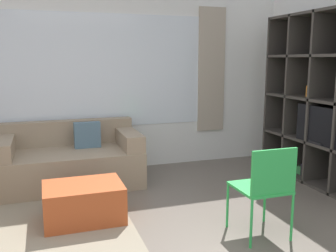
{
  "coord_description": "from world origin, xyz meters",
  "views": [
    {
      "loc": [
        -0.82,
        -2.45,
        1.62
      ],
      "look_at": [
        0.55,
        1.61,
        0.85
      ],
      "focal_mm": 40.0,
      "sensor_mm": 36.0,
      "label": 1
    }
  ],
  "objects_px": {
    "ottoman": "(84,203)",
    "folding_chair": "(265,184)",
    "shelving_unit": "(323,100)",
    "couch_main": "(70,161)"
  },
  "relations": [
    {
      "from": "ottoman",
      "to": "folding_chair",
      "type": "height_order",
      "value": "folding_chair"
    },
    {
      "from": "ottoman",
      "to": "folding_chair",
      "type": "distance_m",
      "value": 1.8
    },
    {
      "from": "shelving_unit",
      "to": "ottoman",
      "type": "bearing_deg",
      "value": -175.66
    },
    {
      "from": "couch_main",
      "to": "ottoman",
      "type": "height_order",
      "value": "couch_main"
    },
    {
      "from": "shelving_unit",
      "to": "folding_chair",
      "type": "bearing_deg",
      "value": -144.1
    },
    {
      "from": "couch_main",
      "to": "folding_chair",
      "type": "bearing_deg",
      "value": -53.8
    },
    {
      "from": "couch_main",
      "to": "ottoman",
      "type": "relative_size",
      "value": 2.3
    },
    {
      "from": "shelving_unit",
      "to": "folding_chair",
      "type": "height_order",
      "value": "shelving_unit"
    },
    {
      "from": "shelving_unit",
      "to": "couch_main",
      "type": "bearing_deg",
      "value": 162.62
    },
    {
      "from": "couch_main",
      "to": "folding_chair",
      "type": "distance_m",
      "value": 2.64
    }
  ]
}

